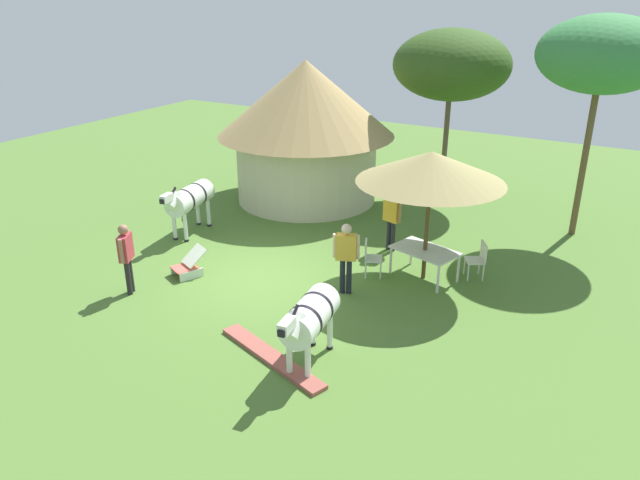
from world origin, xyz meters
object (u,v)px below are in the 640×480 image
at_px(guest_beside_umbrella, 346,252).
at_px(shade_umbrella, 431,167).
at_px(zebra_nearest_camera, 189,199).
at_px(standing_watcher, 126,253).
at_px(acacia_tree_right_background, 452,65).
at_px(thatched_hut, 306,125).
at_px(striped_lounge_chair, 189,265).
at_px(zebra_by_umbrella, 309,318).
at_px(patio_chair_east_end, 479,258).
at_px(acacia_tree_far_lawn, 603,55).
at_px(patio_chair_near_hut, 370,256).
at_px(guest_behind_table, 392,215).
at_px(patio_dining_table, 425,253).

bearing_deg(guest_beside_umbrella, shade_umbrella, 30.66).
bearing_deg(zebra_nearest_camera, standing_watcher, 100.01).
bearing_deg(acacia_tree_right_background, shade_umbrella, -74.40).
xyz_separation_m(thatched_hut, striped_lounge_chair, (0.45, -6.30, -2.20)).
relative_size(shade_umbrella, zebra_by_umbrella, 1.62).
relative_size(patio_chair_east_end, acacia_tree_far_lawn, 0.15).
bearing_deg(patio_chair_near_hut, zebra_by_umbrella, -15.11).
bearing_deg(acacia_tree_far_lawn, standing_watcher, -132.82).
distance_m(guest_beside_umbrella, acacia_tree_right_background, 8.39).
bearing_deg(patio_chair_near_hut, thatched_hut, -158.31).
relative_size(guest_behind_table, acacia_tree_far_lawn, 0.28).
distance_m(standing_watcher, acacia_tree_far_lawn, 12.66).
height_order(thatched_hut, patio_chair_near_hut, thatched_hut).
bearing_deg(zebra_nearest_camera, striped_lounge_chair, 120.59).
relative_size(patio_dining_table, acacia_tree_far_lawn, 0.29).
height_order(guest_beside_umbrella, zebra_by_umbrella, guest_beside_umbrella).
height_order(patio_dining_table, zebra_nearest_camera, zebra_nearest_camera).
bearing_deg(patio_chair_east_end, shade_umbrella, 90.00).
bearing_deg(guest_behind_table, acacia_tree_right_background, -68.36).
bearing_deg(zebra_by_umbrella, acacia_tree_far_lawn, -117.01).
bearing_deg(zebra_by_umbrella, guest_beside_umbrella, -83.65).
distance_m(shade_umbrella, guest_behind_table, 2.50).
xyz_separation_m(patio_dining_table, guest_beside_umbrella, (-1.27, -1.62, 0.36)).
xyz_separation_m(patio_dining_table, standing_watcher, (-5.54, -4.07, 0.34)).
xyz_separation_m(thatched_hut, guest_behind_table, (4.09, -2.48, -1.47)).
xyz_separation_m(patio_chair_east_end, zebra_nearest_camera, (-7.85, -1.26, 0.51)).
bearing_deg(guest_behind_table, patio_chair_east_end, -173.00).
distance_m(thatched_hut, patio_dining_table, 6.78).
relative_size(patio_chair_near_hut, patio_chair_east_end, 1.00).
relative_size(striped_lounge_chair, acacia_tree_right_background, 0.18).
xyz_separation_m(patio_dining_table, patio_chair_near_hut, (-1.18, -0.53, -0.14)).
xyz_separation_m(guest_behind_table, zebra_nearest_camera, (-5.37, -1.73, 0.03)).
bearing_deg(acacia_tree_right_background, zebra_by_umbrella, -83.77).
bearing_deg(acacia_tree_right_background, guest_beside_umbrella, -86.74).
bearing_deg(thatched_hut, guest_beside_umbrella, -51.34).
distance_m(guest_beside_umbrella, acacia_tree_far_lawn, 8.43).
distance_m(zebra_nearest_camera, acacia_tree_far_lawn, 11.48).
xyz_separation_m(guest_behind_table, striped_lounge_chair, (-3.65, -3.82, -0.74)).
bearing_deg(patio_dining_table, thatched_hut, 146.51).
distance_m(patio_chair_east_end, standing_watcher, 8.18).
height_order(shade_umbrella, standing_watcher, shade_umbrella).
distance_m(thatched_hut, guest_behind_table, 5.00).
distance_m(standing_watcher, zebra_nearest_camera, 3.67).
distance_m(guest_behind_table, acacia_tree_far_lawn, 6.67).
relative_size(shade_umbrella, guest_behind_table, 2.05).
bearing_deg(guest_beside_umbrella, acacia_tree_far_lawn, 37.13).
bearing_deg(acacia_tree_right_background, zebra_nearest_camera, -126.83).
xyz_separation_m(thatched_hut, acacia_tree_far_lawn, (8.10, 1.16, 2.42)).
bearing_deg(patio_chair_east_end, standing_watcher, 94.66).
bearing_deg(shade_umbrella, guest_behind_table, 140.35).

